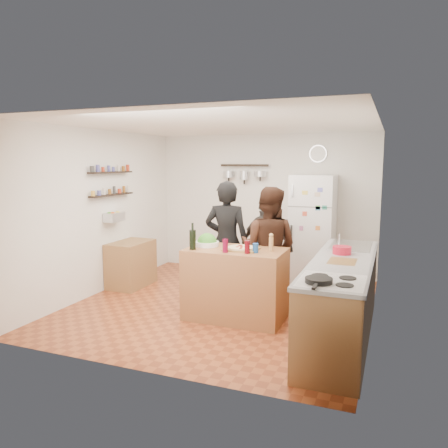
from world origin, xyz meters
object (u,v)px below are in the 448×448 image
at_px(salt_canister, 255,248).
at_px(skillet, 319,280).
at_px(red_bowl, 342,250).
at_px(side_table, 131,264).
at_px(prep_island, 236,284).
at_px(fridge, 313,229).
at_px(pepper_mill, 271,244).
at_px(person_back, 267,246).
at_px(salad_bowl, 207,244).
at_px(person_left, 227,242).
at_px(wall_clock, 318,154).
at_px(counter_run, 342,300).
at_px(wine_bottle, 193,240).
at_px(person_center, 268,248).

xyz_separation_m(salt_canister, skillet, (0.95, -1.11, -0.02)).
xyz_separation_m(red_bowl, side_table, (-3.39, 0.64, -0.60)).
height_order(prep_island, side_table, prep_island).
relative_size(fridge, side_table, 2.25).
height_order(pepper_mill, side_table, pepper_mill).
bearing_deg(skillet, person_back, 116.20).
relative_size(salad_bowl, person_left, 0.18).
bearing_deg(pepper_mill, wall_clock, 86.51).
distance_m(person_left, person_back, 0.69).
xyz_separation_m(prep_island, red_bowl, (1.30, 0.14, 0.51)).
bearing_deg(side_table, person_back, 8.74).
relative_size(skillet, wall_clock, 0.83).
height_order(person_back, skillet, person_back).
relative_size(pepper_mill, person_back, 0.12).
bearing_deg(prep_island, salad_bowl, 173.21).
distance_m(person_back, counter_run, 1.81).
relative_size(prep_island, fridge, 0.69).
relative_size(wine_bottle, salt_canister, 2.17).
height_order(red_bowl, wall_clock, wall_clock).
xyz_separation_m(person_back, side_table, (-2.18, -0.34, -0.39)).
relative_size(counter_run, side_table, 3.29).
distance_m(person_center, person_back, 0.58).
bearing_deg(salad_bowl, person_left, 83.88).
bearing_deg(salad_bowl, pepper_mill, 0.00).
relative_size(prep_island, person_center, 0.74).
height_order(pepper_mill, person_left, person_left).
bearing_deg(salad_bowl, counter_run, -6.74).
bearing_deg(salad_bowl, skillet, -37.56).
bearing_deg(prep_island, person_back, 85.29).
relative_size(counter_run, wall_clock, 8.77).
relative_size(prep_island, wine_bottle, 4.98).
distance_m(prep_island, wall_clock, 3.06).
bearing_deg(salad_bowl, salt_canister, -13.28).
relative_size(person_left, side_table, 2.19).
bearing_deg(salt_canister, red_bowl, 14.82).
height_order(skillet, red_bowl, red_bowl).
bearing_deg(skillet, pepper_mill, 121.88).
distance_m(salad_bowl, fridge, 2.33).
relative_size(person_center, person_back, 1.12).
bearing_deg(salt_canister, side_table, 159.37).
distance_m(salt_canister, person_left, 0.99).
bearing_deg(salt_canister, prep_island, 158.20).
height_order(pepper_mill, person_center, person_center).
xyz_separation_m(wine_bottle, counter_run, (1.85, 0.06, -0.59)).
bearing_deg(fridge, wine_bottle, -114.93).
xyz_separation_m(person_back, counter_run, (1.26, -1.28, -0.30)).
height_order(counter_run, side_table, counter_run).
relative_size(person_left, person_center, 1.04).
xyz_separation_m(fridge, side_table, (-2.69, -1.36, -0.54)).
xyz_separation_m(salt_canister, fridge, (0.30, 2.26, -0.07)).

